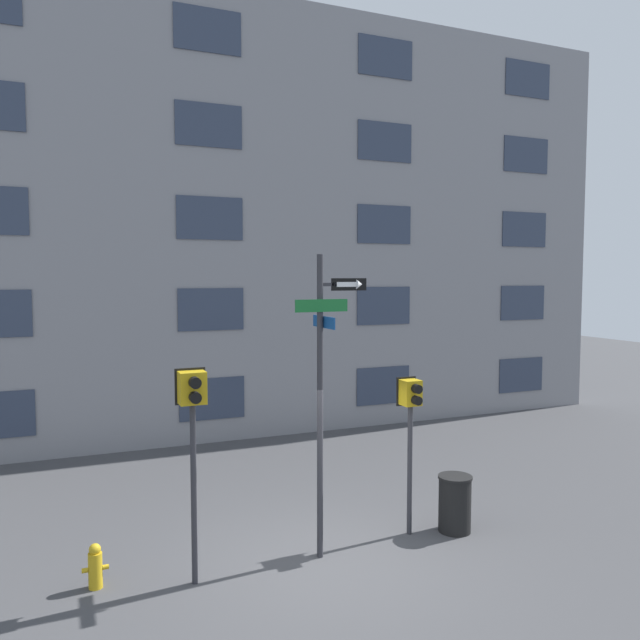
% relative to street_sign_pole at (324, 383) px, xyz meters
% --- Properties ---
extents(ground_plane, '(60.00, 60.00, 0.00)m').
position_rel_street_sign_pole_xyz_m(ground_plane, '(-0.07, -0.21, -2.59)').
color(ground_plane, '#424244').
extents(building_facade, '(24.00, 0.63, 11.09)m').
position_rel_street_sign_pole_xyz_m(building_facade, '(-0.07, 7.17, 2.95)').
color(building_facade, gray).
rests_on(building_facade, ground_plane).
extents(street_sign_pole, '(1.14, 0.77, 4.45)m').
position_rel_street_sign_pole_xyz_m(street_sign_pole, '(0.00, 0.00, 0.00)').
color(street_sign_pole, '#2D2D33').
rests_on(street_sign_pole, ground_plane).
extents(pedestrian_signal_left, '(0.41, 0.40, 2.92)m').
position_rel_street_sign_pole_xyz_m(pedestrian_signal_left, '(-1.92, -0.08, -0.27)').
color(pedestrian_signal_left, '#2D2D33').
rests_on(pedestrian_signal_left, ground_plane).
extents(pedestrian_signal_right, '(0.35, 0.40, 2.53)m').
position_rel_street_sign_pole_xyz_m(pedestrian_signal_right, '(1.59, 0.20, -0.62)').
color(pedestrian_signal_right, '#2D2D33').
rests_on(pedestrian_signal_right, ground_plane).
extents(fire_hydrant, '(0.34, 0.18, 0.60)m').
position_rel_street_sign_pole_xyz_m(fire_hydrant, '(-3.17, 0.31, -2.30)').
color(fire_hydrant, gold).
rests_on(fire_hydrant, ground_plane).
extents(trash_bin, '(0.55, 0.55, 0.92)m').
position_rel_street_sign_pole_xyz_m(trash_bin, '(2.32, 0.01, -2.13)').
color(trash_bin, black).
rests_on(trash_bin, ground_plane).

